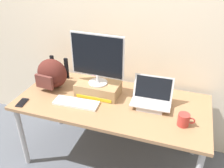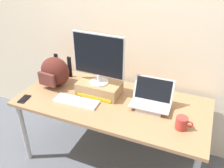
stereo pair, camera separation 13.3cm
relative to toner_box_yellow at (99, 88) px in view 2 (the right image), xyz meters
name	(u,v)px [view 2 (the right image)]	position (x,y,z in m)	size (l,w,h in m)	color
ground_plane	(112,157)	(0.16, -0.08, -0.77)	(20.00, 20.00, 0.00)	#515660
back_wall	(132,23)	(0.16, 0.42, 0.53)	(7.00, 0.10, 2.60)	beige
desk	(112,107)	(0.16, -0.08, -0.13)	(1.73, 0.79, 0.71)	#99704C
toner_box_yellow	(99,88)	(0.00, 0.00, 0.00)	(0.40, 0.24, 0.12)	#9E7A51
desktop_monitor	(98,58)	(0.00, 0.00, 0.31)	(0.50, 0.18, 0.47)	silver
open_laptop	(151,102)	(0.51, -0.03, -0.01)	(0.35, 0.23, 0.26)	#ADADB2
external_keyboard	(76,101)	(-0.13, -0.22, -0.05)	(0.41, 0.16, 0.02)	white
messenger_backpack	(55,72)	(-0.48, -0.01, 0.09)	(0.33, 0.30, 0.29)	#4C1E19
coffee_mug	(182,123)	(0.80, -0.22, -0.01)	(0.13, 0.09, 0.10)	#B2332D
cell_phone	(24,99)	(-0.59, -0.36, -0.05)	(0.08, 0.14, 0.01)	black
plush_toy	(98,76)	(-0.12, 0.23, -0.01)	(0.10, 0.10, 0.10)	#CC7099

